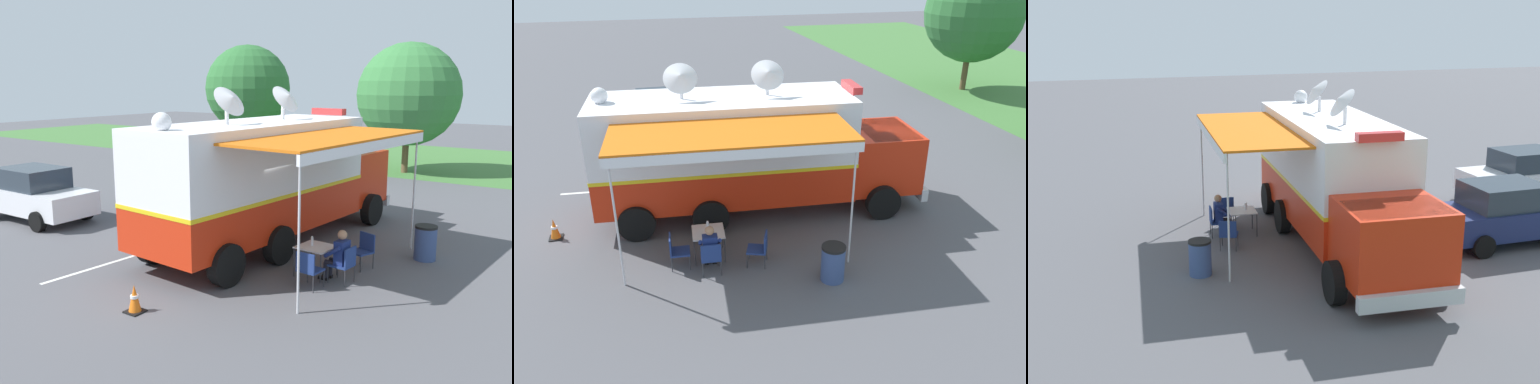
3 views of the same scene
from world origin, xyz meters
TOP-DOWN VIEW (x-y plane):
  - ground_plane at (0.00, 0.00)m, footprint 100.00×100.00m
  - grass_verge at (0.00, 20.16)m, footprint 80.00×14.00m
  - lot_stripe at (-2.32, -2.58)m, footprint 0.47×4.80m
  - command_truck at (0.09, 0.74)m, footprint 5.27×9.64m
  - folding_table at (2.39, -0.86)m, footprint 0.86×0.86m
  - water_bottle at (2.27, -0.85)m, footprint 0.07×0.07m
  - folding_chair_at_table at (3.19, -0.92)m, footprint 0.51×0.51m
  - folding_chair_beside_table at (2.66, -1.71)m, footprint 0.51×0.51m
  - folding_chair_spare_by_truck at (3.08, 0.33)m, footprint 0.61×0.61m
  - seated_responder at (3.00, -0.91)m, footprint 0.68×0.58m
  - trash_bin at (4.14, 1.82)m, footprint 0.57×0.57m
  - traffic_cone at (0.42, -4.79)m, footprint 0.36×0.36m
  - car_behind_truck at (-4.53, 2.10)m, footprint 4.20×2.03m
  - car_far_corner at (-7.86, -1.48)m, footprint 4.22×2.06m
  - tree_far_left at (-11.50, 15.64)m, footprint 5.19×5.19m
  - tree_left_of_centre at (-1.15, 14.90)m, footprint 5.08×5.08m

SIDE VIEW (x-z plane):
  - ground_plane at x=0.00m, z-range 0.00..0.00m
  - lot_stripe at x=-2.32m, z-range 0.00..0.01m
  - grass_verge at x=0.00m, z-range 0.00..0.01m
  - traffic_cone at x=0.42m, z-range -0.01..0.57m
  - trash_bin at x=4.14m, z-range 0.00..0.91m
  - folding_chair_at_table at x=3.19m, z-range 0.08..0.95m
  - folding_chair_beside_table at x=2.66m, z-range 0.08..0.95m
  - folding_chair_spare_by_truck at x=3.08m, z-range 0.08..0.95m
  - seated_responder at x=3.00m, z-range 0.03..1.28m
  - folding_table at x=2.39m, z-range 0.31..1.04m
  - water_bottle at x=2.27m, z-range 0.72..0.95m
  - car_behind_truck at x=-4.53m, z-range 0.00..1.76m
  - car_far_corner at x=-7.86m, z-range 0.00..1.76m
  - command_truck at x=0.09m, z-range -0.32..4.21m
  - tree_left_of_centre at x=-1.15m, z-range 0.68..7.14m
  - tree_far_left at x=-11.50m, z-range 0.77..7.50m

